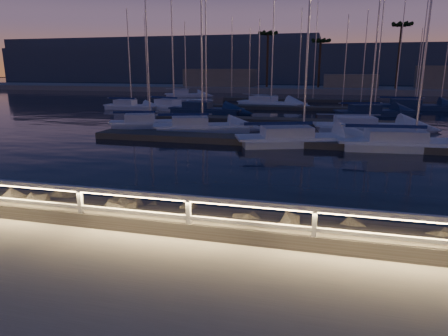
{
  "coord_description": "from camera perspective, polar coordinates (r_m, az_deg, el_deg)",
  "views": [
    {
      "loc": [
        4.14,
        -8.65,
        4.04
      ],
      "look_at": [
        0.86,
        4.0,
        0.76
      ],
      "focal_mm": 32.0,
      "sensor_mm": 36.0,
      "label": 1
    }
  ],
  "objects": [
    {
      "name": "ground",
      "position": [
        10.4,
        -10.29,
        -9.01
      ],
      "size": [
        400.0,
        400.0,
        0.0
      ],
      "primitive_type": "plane",
      "color": "#9D978D",
      "rests_on": "ground"
    },
    {
      "name": "harbor_water",
      "position": [
        40.39,
        8.62,
        6.79
      ],
      "size": [
        400.0,
        440.0,
        0.6
      ],
      "color": "black",
      "rests_on": "ground"
    },
    {
      "name": "guard_rail",
      "position": [
        10.16,
        -10.83,
        -4.93
      ],
      "size": [
        44.11,
        0.12,
        1.06
      ],
      "color": "white",
      "rests_on": "ground"
    },
    {
      "name": "riprap",
      "position": [
        14.07,
        -24.75,
        -4.91
      ],
      "size": [
        33.12,
        3.18,
        1.46
      ],
      "color": "#605B52",
      "rests_on": "ground"
    },
    {
      "name": "floating_docks",
      "position": [
        41.59,
        8.84,
        7.78
      ],
      "size": [
        22.0,
        36.0,
        0.4
      ],
      "color": "#554E47",
      "rests_on": "ground"
    },
    {
      "name": "far_shore",
      "position": [
        82.89,
        11.82,
        11.18
      ],
      "size": [
        160.0,
        14.0,
        5.2
      ],
      "color": "#9D978D",
      "rests_on": "ground"
    },
    {
      "name": "palm_left",
      "position": [
        81.78,
        6.3,
        18.26
      ],
      "size": [
        3.0,
        3.0,
        11.2
      ],
      "color": "#4C3623",
      "rests_on": "ground"
    },
    {
      "name": "palm_center",
      "position": [
        81.81,
        13.64,
        17.01
      ],
      "size": [
        3.0,
        3.0,
        9.7
      ],
      "color": "#4C3623",
      "rests_on": "ground"
    },
    {
      "name": "palm_right",
      "position": [
        81.81,
        24.05,
        17.81
      ],
      "size": [
        3.0,
        3.0,
        12.2
      ],
      "color": "#4C3623",
      "rests_on": "ground"
    },
    {
      "name": "distant_hills",
      "position": [
        144.74,
        4.23,
        14.3
      ],
      "size": [
        230.0,
        37.5,
        18.0
      ],
      "color": "#3D4B5F",
      "rests_on": "ground"
    },
    {
      "name": "sailboat_a",
      "position": [
        32.87,
        -10.76,
        6.43
      ],
      "size": [
        6.59,
        4.17,
        10.99
      ],
      "rotation": [
        0.0,
        0.0,
        0.41
      ],
      "color": "white",
      "rests_on": "ground"
    },
    {
      "name": "sailboat_c",
      "position": [
        25.28,
        10.74,
        4.25
      ],
      "size": [
        8.54,
        5.08,
        14.03
      ],
      "rotation": [
        0.0,
        0.0,
        0.36
      ],
      "color": "white",
      "rests_on": "ground"
    },
    {
      "name": "sailboat_d",
      "position": [
        25.77,
        25.06,
        3.34
      ],
      "size": [
        9.03,
        3.46,
        14.9
      ],
      "rotation": [
        0.0,
        0.0,
        0.09
      ],
      "color": "white",
      "rests_on": "ground"
    },
    {
      "name": "sailboat_e",
      "position": [
        45.94,
        -7.32,
        8.72
      ],
      "size": [
        7.61,
        4.35,
        12.6
      ],
      "rotation": [
        0.0,
        0.0,
        -0.33
      ],
      "color": "white",
      "rests_on": "ground"
    },
    {
      "name": "sailboat_f",
      "position": [
        30.17,
        -3.45,
        6.01
      ],
      "size": [
        7.55,
        4.53,
        12.47
      ],
      "rotation": [
        0.0,
        0.0,
        0.37
      ],
      "color": "white",
      "rests_on": "ground"
    },
    {
      "name": "sailboat_g",
      "position": [
        43.04,
        20.39,
        7.57
      ],
      "size": [
        8.04,
        4.66,
        13.19
      ],
      "rotation": [
        0.0,
        0.0,
        0.34
      ],
      "color": "navy",
      "rests_on": "ground"
    },
    {
      "name": "sailboat_h",
      "position": [
        32.12,
        19.6,
        5.69
      ],
      "size": [
        8.37,
        3.49,
        13.73
      ],
      "rotation": [
        0.0,
        0.0,
        0.13
      ],
      "color": "white",
      "rests_on": "ground"
    },
    {
      "name": "sailboat_i",
      "position": [
        48.0,
        -13.22,
        8.65
      ],
      "size": [
        6.55,
        2.15,
        11.1
      ],
      "rotation": [
        0.0,
        0.0,
        -0.02
      ],
      "color": "white",
      "rests_on": "ground"
    },
    {
      "name": "sailboat_j",
      "position": [
        42.71,
        -2.8,
        8.41
      ],
      "size": [
        8.06,
        3.03,
        13.44
      ],
      "rotation": [
        0.0,
        0.0,
        -0.08
      ],
      "color": "navy",
      "rests_on": "ground"
    },
    {
      "name": "sailboat_k",
      "position": [
        50.71,
        6.51,
        9.24
      ],
      "size": [
        8.95,
        5.22,
        14.69
      ],
      "rotation": [
        0.0,
        0.0,
        -0.34
      ],
      "color": "white",
      "rests_on": "ground"
    },
    {
      "name": "sailboat_l",
      "position": [
        51.48,
        25.46,
        8.04
      ],
      "size": [
        8.95,
        2.83,
        15.04
      ],
      "rotation": [
        0.0,
        0.0,
        -0.01
      ],
      "color": "navy",
      "rests_on": "ground"
    },
    {
      "name": "sailboat_m",
      "position": [
        67.83,
        -5.59,
        10.45
      ],
      "size": [
        7.26,
        3.99,
        12.0
      ],
      "rotation": [
        0.0,
        0.0,
        0.3
      ],
      "color": "white",
      "rests_on": "ground"
    }
  ]
}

